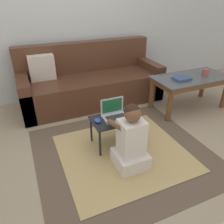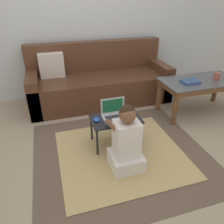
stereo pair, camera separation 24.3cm
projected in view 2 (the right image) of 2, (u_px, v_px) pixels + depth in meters
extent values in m
plane|color=gray|center=(114.00, 149.00, 2.49)|extent=(16.00, 16.00, 0.00)
cube|color=silver|center=(80.00, 16.00, 3.34)|extent=(9.00, 0.06, 2.50)
cube|color=brown|center=(121.00, 153.00, 2.42)|extent=(1.86, 1.71, 0.01)
cube|color=tan|center=(121.00, 153.00, 2.42)|extent=(1.34, 1.23, 0.00)
cube|color=#4C2D1E|center=(101.00, 89.00, 3.48)|extent=(2.16, 0.80, 0.43)
cube|color=#4C2D1E|center=(95.00, 56.00, 3.53)|extent=(2.16, 0.18, 0.46)
cube|color=#4C2D1E|center=(34.00, 92.00, 3.20)|extent=(0.16, 0.80, 0.56)
cube|color=#4C2D1E|center=(157.00, 78.00, 3.71)|extent=(0.16, 0.80, 0.56)
cube|color=beige|center=(52.00, 65.00, 3.24)|extent=(0.36, 0.14, 0.36)
cube|color=#4C5156|center=(201.00, 81.00, 3.04)|extent=(1.12, 0.56, 0.02)
cube|color=brown|center=(200.00, 84.00, 3.06)|extent=(1.07, 0.53, 0.07)
cylinder|color=brown|center=(175.00, 109.00, 2.84)|extent=(0.07, 0.07, 0.48)
cylinder|color=brown|center=(159.00, 95.00, 3.22)|extent=(0.07, 0.07, 0.48)
cylinder|color=brown|center=(216.00, 87.00, 3.47)|extent=(0.07, 0.07, 0.48)
cube|color=black|center=(116.00, 119.00, 2.43)|extent=(0.55, 0.34, 0.02)
cylinder|color=black|center=(97.00, 143.00, 2.33)|extent=(0.02, 0.02, 0.33)
cylinder|color=black|center=(141.00, 135.00, 2.46)|extent=(0.02, 0.02, 0.33)
cylinder|color=black|center=(92.00, 129.00, 2.57)|extent=(0.02, 0.02, 0.33)
cylinder|color=black|center=(131.00, 122.00, 2.70)|extent=(0.02, 0.02, 0.33)
cube|color=#B7BCC6|center=(115.00, 118.00, 2.42)|extent=(0.27, 0.20, 0.02)
cube|color=#28282D|center=(116.00, 118.00, 2.40)|extent=(0.22, 0.12, 0.00)
cube|color=#B7BCC6|center=(113.00, 106.00, 2.45)|extent=(0.27, 0.01, 0.19)
cube|color=#196038|center=(113.00, 106.00, 2.45)|extent=(0.24, 0.00, 0.15)
ellipsoid|color=#234CB2|center=(97.00, 119.00, 2.37)|extent=(0.07, 0.09, 0.03)
cube|color=silver|center=(126.00, 160.00, 2.22)|extent=(0.32, 0.32, 0.16)
cube|color=silver|center=(127.00, 139.00, 2.09)|extent=(0.24, 0.21, 0.37)
sphere|color=brown|center=(128.00, 115.00, 1.96)|extent=(0.16, 0.16, 0.16)
sphere|color=black|center=(127.00, 113.00, 1.96)|extent=(0.15, 0.15, 0.15)
cylinder|color=brown|center=(111.00, 125.00, 2.13)|extent=(0.06, 0.30, 0.15)
cylinder|color=brown|center=(132.00, 121.00, 2.19)|extent=(0.06, 0.30, 0.15)
cylinder|color=#994C3D|center=(217.00, 76.00, 3.02)|extent=(0.09, 0.09, 0.10)
cube|color=#334C7F|center=(190.00, 82.00, 2.92)|extent=(0.23, 0.17, 0.04)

